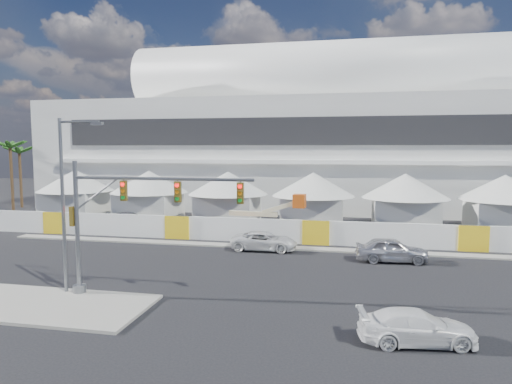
% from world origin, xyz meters
% --- Properties ---
extents(ground, '(160.00, 160.00, 0.00)m').
position_xyz_m(ground, '(0.00, 0.00, 0.00)').
color(ground, black).
rests_on(ground, ground).
extents(median_island, '(10.00, 5.00, 0.15)m').
position_xyz_m(median_island, '(-6.00, -3.00, 0.07)').
color(median_island, gray).
rests_on(median_island, ground).
extents(far_curb, '(80.00, 1.20, 0.12)m').
position_xyz_m(far_curb, '(20.00, 12.50, 0.06)').
color(far_curb, gray).
rests_on(far_curb, ground).
extents(stadium, '(80.00, 24.80, 21.98)m').
position_xyz_m(stadium, '(8.71, 41.50, 9.45)').
color(stadium, silver).
rests_on(stadium, ground).
extents(tent_row, '(53.40, 8.40, 5.40)m').
position_xyz_m(tent_row, '(0.50, 24.00, 3.15)').
color(tent_row, silver).
rests_on(tent_row, ground).
extents(hoarding_fence, '(70.00, 0.25, 2.00)m').
position_xyz_m(hoarding_fence, '(6.00, 14.50, 1.00)').
color(hoarding_fence, white).
rests_on(hoarding_fence, ground).
extents(palm_cluster, '(10.60, 10.60, 8.55)m').
position_xyz_m(palm_cluster, '(-33.46, 29.50, 6.88)').
color(palm_cluster, '#47331E').
rests_on(palm_cluster, ground).
extents(sedan_silver, '(2.36, 5.08, 1.68)m').
position_xyz_m(sedan_silver, '(11.60, 9.88, 0.84)').
color(sedan_silver, '#B4B4B9').
rests_on(sedan_silver, ground).
extents(pickup_curb, '(2.45, 5.17, 1.43)m').
position_xyz_m(pickup_curb, '(2.22, 11.64, 0.71)').
color(pickup_curb, silver).
rests_on(pickup_curb, ground).
extents(pickup_near, '(2.62, 4.95, 1.37)m').
position_xyz_m(pickup_near, '(11.41, -3.74, 0.68)').
color(pickup_near, white).
rests_on(pickup_near, ground).
extents(lot_car_a, '(2.02, 4.08, 1.29)m').
position_xyz_m(lot_car_a, '(20.12, 18.17, 0.64)').
color(lot_car_a, silver).
rests_on(lot_car_a, ground).
extents(lot_car_c, '(3.53, 5.37, 1.45)m').
position_xyz_m(lot_car_c, '(-12.90, 19.30, 0.72)').
color(lot_car_c, '#A9A8AD').
rests_on(lot_car_c, ground).
extents(traffic_mast, '(10.02, 0.69, 7.11)m').
position_xyz_m(traffic_mast, '(-3.42, -1.00, 4.14)').
color(traffic_mast, gray).
rests_on(traffic_mast, median_island).
extents(streetlight_median, '(2.58, 0.26, 9.34)m').
position_xyz_m(streetlight_median, '(-6.13, -0.99, 5.51)').
color(streetlight_median, slate).
rests_on(streetlight_median, median_island).
extents(boom_lift, '(7.98, 2.04, 4.03)m').
position_xyz_m(boom_lift, '(-0.07, 15.64, 1.08)').
color(boom_lift, '#BD4B11').
rests_on(boom_lift, ground).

